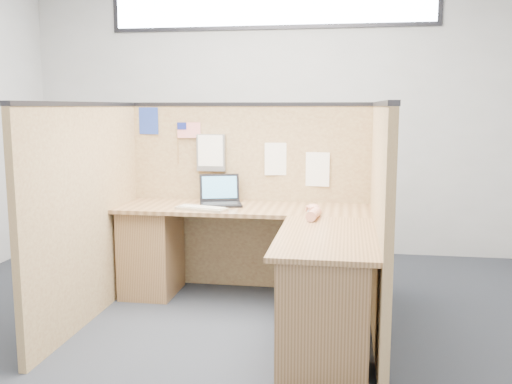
% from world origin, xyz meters
% --- Properties ---
extents(floor, '(5.00, 5.00, 0.00)m').
position_xyz_m(floor, '(0.00, 0.00, 0.00)').
color(floor, black).
rests_on(floor, ground).
extents(wall_back, '(5.00, 0.00, 5.00)m').
position_xyz_m(wall_back, '(0.00, 2.25, 1.40)').
color(wall_back, '#ACAEB1').
rests_on(wall_back, floor).
extents(wall_front, '(5.00, 0.00, 5.00)m').
position_xyz_m(wall_front, '(0.00, -2.25, 1.40)').
color(wall_front, '#ACAEB1').
rests_on(wall_front, floor).
extents(clerestory_window, '(3.30, 0.04, 0.38)m').
position_xyz_m(clerestory_window, '(0.00, 2.23, 2.45)').
color(clerestory_window, '#232328').
rests_on(clerestory_window, wall_back).
extents(cubicle_partitions, '(2.06, 1.83, 1.53)m').
position_xyz_m(cubicle_partitions, '(0.00, 0.43, 0.77)').
color(cubicle_partitions, brown).
rests_on(cubicle_partitions, floor).
extents(l_desk, '(1.95, 1.75, 0.73)m').
position_xyz_m(l_desk, '(0.18, 0.29, 0.39)').
color(l_desk, brown).
rests_on(l_desk, floor).
extents(laptop, '(0.37, 0.39, 0.23)m').
position_xyz_m(laptop, '(-0.18, 0.77, 0.79)').
color(laptop, black).
rests_on(laptop, l_desk).
extents(keyboard, '(0.41, 0.23, 0.03)m').
position_xyz_m(keyboard, '(-0.28, 0.49, 0.74)').
color(keyboard, '#9F937C').
rests_on(keyboard, l_desk).
extents(mouse, '(0.11, 0.08, 0.04)m').
position_xyz_m(mouse, '(0.55, 0.48, 0.75)').
color(mouse, silver).
rests_on(mouse, l_desk).
extents(hand_forearm, '(0.11, 0.37, 0.08)m').
position_xyz_m(hand_forearm, '(0.56, 0.35, 0.77)').
color(hand_forearm, tan).
rests_on(hand_forearm, l_desk).
extents(blue_poster, '(0.17, 0.01, 0.22)m').
position_xyz_m(blue_poster, '(-0.85, 0.97, 1.38)').
color(blue_poster, navy).
rests_on(blue_poster, cubicle_partitions).
extents(american_flag, '(0.20, 0.01, 0.34)m').
position_xyz_m(american_flag, '(-0.52, 0.96, 1.29)').
color(american_flag, olive).
rests_on(american_flag, cubicle_partitions).
extents(file_holder, '(0.23, 0.05, 0.30)m').
position_xyz_m(file_holder, '(-0.31, 0.94, 1.12)').
color(file_holder, slate).
rests_on(file_holder, cubicle_partitions).
extents(paper_left, '(0.21, 0.03, 0.26)m').
position_xyz_m(paper_left, '(0.23, 0.97, 1.08)').
color(paper_left, white).
rests_on(paper_left, cubicle_partitions).
extents(paper_right, '(0.21, 0.02, 0.27)m').
position_xyz_m(paper_right, '(0.54, 0.97, 1.00)').
color(paper_right, white).
rests_on(paper_right, cubicle_partitions).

